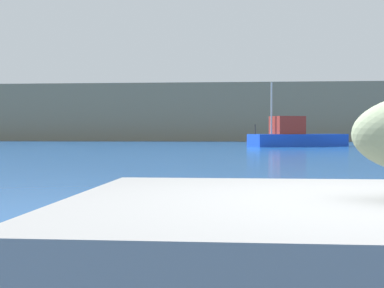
% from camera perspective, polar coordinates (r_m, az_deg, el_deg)
% --- Properties ---
extents(hillside_backdrop, '(140.00, 12.82, 6.25)m').
position_cam_1_polar(hillside_backdrop, '(69.72, 6.17, 2.92)').
color(hillside_backdrop, '#7F755B').
rests_on(hillside_backdrop, ground).
extents(fishing_boat_blue, '(7.43, 4.99, 4.61)m').
position_cam_1_polar(fishing_boat_blue, '(44.18, 9.79, 0.72)').
color(fishing_boat_blue, blue).
rests_on(fishing_boat_blue, ground).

